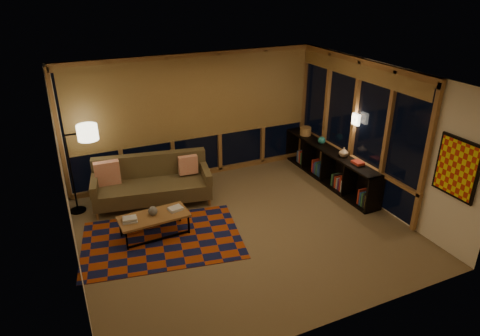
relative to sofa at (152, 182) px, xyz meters
name	(u,v)px	position (x,y,z in m)	size (l,w,h in m)	color
floor	(243,229)	(1.21, -1.59, -0.45)	(5.50, 5.00, 0.01)	brown
ceiling	(244,78)	(1.21, -1.59, 2.25)	(5.50, 5.00, 0.01)	silver
walls	(244,159)	(1.21, -1.59, 0.90)	(5.51, 5.01, 2.70)	#F4E7CA
window_wall_back	(195,118)	(1.21, 0.84, 0.90)	(5.30, 0.16, 2.60)	olive
window_wall_right	(352,126)	(3.89, -0.99, 0.90)	(0.16, 3.70, 2.60)	olive
wall_art	(457,168)	(3.92, -3.44, 1.00)	(0.06, 0.74, 0.94)	red
wall_sconce	(356,119)	(3.83, -1.14, 1.10)	(0.12, 0.18, 0.22)	#FFF3C8
sofa	(152,182)	(0.00, 0.00, 0.00)	(2.20, 0.89, 0.90)	brown
pillow_left	(107,173)	(-0.77, 0.28, 0.23)	(0.47, 0.16, 0.47)	red
pillow_right	(188,167)	(0.75, 0.01, 0.19)	(0.37, 0.12, 0.37)	red
area_rug	(162,240)	(-0.19, -1.33, -0.45)	(2.64, 1.76, 0.01)	#9B360D
coffee_table	(155,225)	(-0.26, -1.13, -0.26)	(1.17, 0.54, 0.39)	olive
book_stack_a	(130,219)	(-0.66, -1.14, -0.02)	(0.25, 0.20, 0.07)	silver
book_stack_b	(175,209)	(0.14, -1.09, -0.04)	(0.23, 0.18, 0.05)	silver
ceramic_pot	(153,211)	(-0.26, -1.10, 0.02)	(0.16, 0.16, 0.16)	#2F2F2F
floor_lamp	(71,171)	(-1.40, 0.30, 0.39)	(0.56, 0.37, 1.69)	black
bookshelf	(329,165)	(3.70, -0.59, -0.08)	(0.40, 3.00, 0.75)	black
basket	(306,131)	(3.68, 0.35, 0.39)	(0.25, 0.25, 0.19)	#AC713C
teal_bowl	(322,140)	(3.70, -0.27, 0.38)	(0.16, 0.16, 0.16)	#227672
vase	(344,152)	(3.70, -1.04, 0.40)	(0.19, 0.19, 0.20)	tan
shelf_book_stack	(358,163)	(3.70, -1.50, 0.34)	(0.19, 0.26, 0.08)	silver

